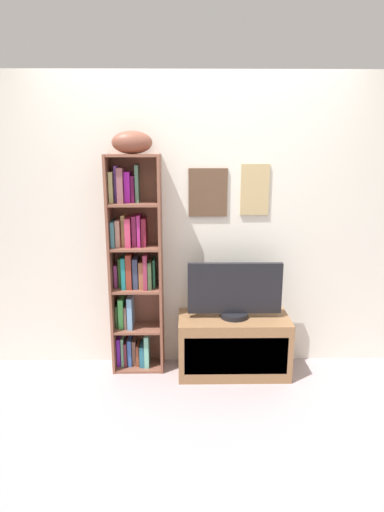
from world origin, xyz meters
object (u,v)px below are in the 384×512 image
(tv_stand, at_px, (233,345))
(television, at_px, (235,291))
(bookshelf, at_px, (134,269))
(football, at_px, (132,142))

(tv_stand, bearing_deg, television, 90.00)
(bookshelf, relative_size, tv_stand, 1.97)
(football, bearing_deg, bookshelf, 133.60)
(football, distance_m, television, 1.37)
(football, xyz_separation_m, television, (0.77, -0.08, -1.12))
(bookshelf, relative_size, football, 5.82)
(television, bearing_deg, tv_stand, -90.00)
(tv_stand, distance_m, television, 0.46)
(bookshelf, distance_m, football, 0.97)
(bookshelf, bearing_deg, television, -7.87)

